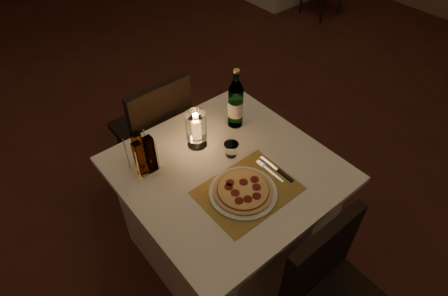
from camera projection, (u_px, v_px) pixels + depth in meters
floor at (215, 192)px, 2.72m from camera, size 8.00×10.00×0.02m
main_table at (226, 211)px, 2.13m from camera, size 1.00×1.00×0.74m
chair_near at (332, 291)px, 1.61m from camera, size 0.42×0.42×0.90m
chair_far at (155, 125)px, 2.40m from camera, size 0.42×0.42×0.90m
placemat at (248, 191)px, 1.76m from camera, size 0.45×0.34×0.00m
plate at (243, 192)px, 1.74m from camera, size 0.32×0.32×0.01m
pizza at (243, 190)px, 1.73m from camera, size 0.28×0.28×0.02m
fork at (268, 170)px, 1.85m from camera, size 0.02×0.18×0.00m
knife at (282, 173)px, 1.84m from camera, size 0.02×0.22×0.01m
tumbler at (231, 150)px, 1.91m from camera, size 0.08×0.08×0.08m
water_bottle at (236, 104)px, 2.02m from camera, size 0.08×0.08×0.35m
hurricane_candle at (196, 127)px, 1.91m from camera, size 0.11×0.11×0.21m
cruet_caddy at (143, 155)px, 1.80m from camera, size 0.12×0.12×0.21m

